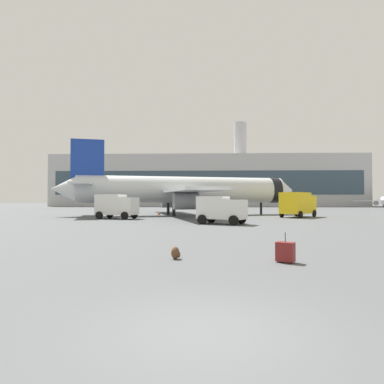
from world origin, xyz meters
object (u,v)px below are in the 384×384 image
(airplane_at_gate, at_px, (183,190))
(service_truck, at_px, (116,205))
(safety_cone_mid, at_px, (159,213))
(traveller_backpack, at_px, (176,253))
(rolling_suitcase, at_px, (285,252))
(safety_cone_near, at_px, (244,211))
(fuel_truck, at_px, (298,203))
(cargo_van, at_px, (221,209))

(airplane_at_gate, distance_m, service_truck, 11.79)
(safety_cone_mid, distance_m, traveller_backpack, 37.27)
(airplane_at_gate, height_order, rolling_suitcase, airplane_at_gate)
(safety_cone_near, distance_m, safety_cone_mid, 15.04)
(fuel_truck, relative_size, rolling_suitcase, 5.57)
(cargo_van, relative_size, safety_cone_mid, 8.15)
(airplane_at_gate, bearing_deg, safety_cone_mid, 161.10)
(fuel_truck, height_order, traveller_backpack, fuel_truck)
(cargo_van, distance_m, traveller_backpack, 18.66)
(fuel_truck, bearing_deg, safety_cone_mid, 162.44)
(airplane_at_gate, relative_size, service_truck, 6.75)
(safety_cone_mid, distance_m, rolling_suitcase, 38.63)
(service_truck, relative_size, fuel_truck, 0.85)
(fuel_truck, xyz_separation_m, cargo_van, (-10.59, -12.48, -0.32))
(safety_cone_near, relative_size, safety_cone_mid, 1.20)
(service_truck, xyz_separation_m, traveller_backpack, (9.24, -26.65, -1.37))
(cargo_van, relative_size, rolling_suitcase, 4.39)
(service_truck, bearing_deg, traveller_backpack, -70.89)
(cargo_van, relative_size, safety_cone_near, 6.78)
(airplane_at_gate, height_order, traveller_backpack, airplane_at_gate)
(fuel_truck, distance_m, rolling_suitcase, 32.82)
(airplane_at_gate, xyz_separation_m, fuel_truck, (15.19, -4.71, -1.88))
(service_truck, bearing_deg, safety_cone_mid, 69.92)
(service_truck, distance_m, rolling_suitcase, 30.32)
(airplane_at_gate, xyz_separation_m, safety_cone_near, (9.83, 7.94, -3.30))
(cargo_van, distance_m, rolling_suitcase, 19.05)
(fuel_truck, relative_size, safety_cone_near, 8.59)
(traveller_backpack, bearing_deg, airplane_at_gate, 92.98)
(fuel_truck, height_order, cargo_van, fuel_truck)
(safety_cone_mid, xyz_separation_m, traveller_backpack, (5.50, -36.86, -0.06))
(cargo_van, xyz_separation_m, safety_cone_near, (5.22, 25.13, -1.10))
(fuel_truck, bearing_deg, cargo_van, -130.32)
(fuel_truck, xyz_separation_m, safety_cone_near, (-5.37, 12.65, -1.42))
(safety_cone_near, xyz_separation_m, rolling_suitcase, (-3.90, -44.11, 0.04))
(cargo_van, xyz_separation_m, rolling_suitcase, (1.33, -18.98, -1.06))
(service_truck, xyz_separation_m, fuel_truck, (22.58, 4.25, 0.16))
(cargo_van, xyz_separation_m, safety_cone_mid, (-8.25, 18.44, -1.16))
(safety_cone_mid, relative_size, rolling_suitcase, 0.54)
(safety_cone_near, distance_m, traveller_backpack, 44.27)
(traveller_backpack, bearing_deg, safety_cone_mid, 98.49)
(fuel_truck, relative_size, cargo_van, 1.27)
(fuel_truck, relative_size, traveller_backpack, 12.76)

